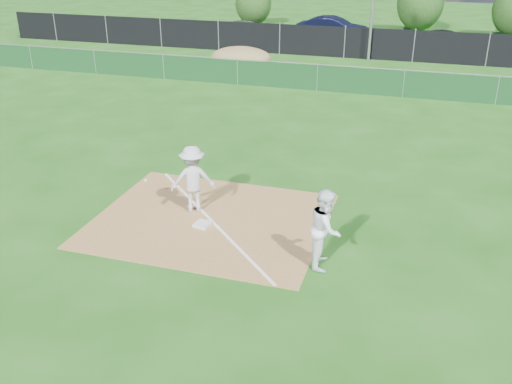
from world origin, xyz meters
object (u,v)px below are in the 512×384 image
Objects in this scene: tree_left at (253,4)px; tree_mid at (420,4)px; first_base at (203,224)px; runner at (326,228)px; car_mid at (333,29)px; play_at_first at (193,179)px; car_right at (448,41)px; car_left at (247,30)px.

tree_left is 12.61m from tree_mid.
first_base is at bearing -96.55° from tree_mid.
tree_left is (-8.75, 32.36, 1.66)m from first_base.
runner reaches higher than car_mid.
tree_left is at bearing -175.93° from tree_mid.
car_mid is (-1.54, 27.58, 0.76)m from first_base.
play_at_first is 26.21m from car_right.
tree_mid is at bearing -0.69° from car_right.
car_mid is 1.48× the size of tree_left.
runner is at bearing -14.62° from first_base.
first_base is 27.53m from car_left.
car_left is 1.16× the size of tree_left.
runner is at bearing -22.99° from play_at_first.
first_base is 0.12× the size of tree_left.
tree_mid reaches higher than car_mid.
tree_mid is at bearing 83.45° from first_base.
car_right is (6.55, 25.37, -0.29)m from play_at_first.
play_at_first is at bearing -97.68° from tree_mid.
play_at_first is 0.68× the size of tree_left.
car_left is at bearing 70.84° from car_right.
car_left reaches higher than first_base.
car_left is at bearing 104.91° from play_at_first.
play_at_first is 32.63m from tree_left.
runner is (3.37, -0.88, 0.88)m from first_base.
tree_mid is (5.36, 5.67, 1.23)m from car_mid.
tree_mid reaches higher than runner.
tree_left reaches higher than play_at_first.
car_left is (-7.41, 26.51, 0.61)m from first_base.
tree_left reaches higher than car_right.
car_right is 1.33× the size of tree_left.
runner is 29.43m from car_left.
first_base is 26.85m from car_right.
tree_mid is (12.57, 0.89, 0.33)m from tree_left.
car_right is at bearing -75.79° from car_left.
first_base is 0.17× the size of play_at_first.
car_mid is at bearing 93.21° from first_base.
runner reaches higher than play_at_first.
play_at_first reaches higher than car_mid.
car_right is at bearing 77.11° from first_base.
car_right is 7.55m from tree_mid.
first_base is 0.10× the size of tree_mid.
car_left is at bearing -77.05° from tree_left.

